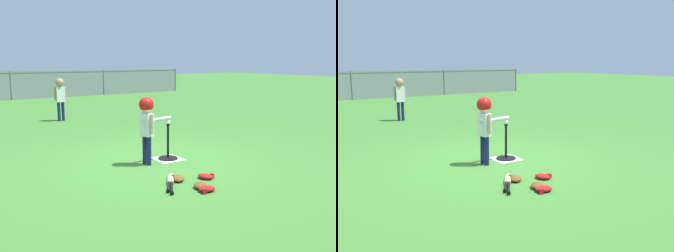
% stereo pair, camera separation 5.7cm
% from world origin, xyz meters
% --- Properties ---
extents(ground_plane, '(60.00, 60.00, 0.00)m').
position_xyz_m(ground_plane, '(0.00, 0.00, 0.00)').
color(ground_plane, '#3D7A2D').
extents(home_plate, '(0.44, 0.44, 0.01)m').
position_xyz_m(home_plate, '(0.24, 0.09, 0.00)').
color(home_plate, white).
rests_on(home_plate, ground_plane).
extents(batting_tee, '(0.32, 0.32, 0.58)m').
position_xyz_m(batting_tee, '(0.24, 0.09, 0.09)').
color(batting_tee, black).
rests_on(batting_tee, ground_plane).
extents(baseball_on_tee, '(0.07, 0.07, 0.07)m').
position_xyz_m(baseball_on_tee, '(0.24, 0.09, 0.61)').
color(baseball_on_tee, white).
rests_on(baseball_on_tee, batting_tee).
extents(batter_child, '(0.62, 0.30, 1.05)m').
position_xyz_m(batter_child, '(-0.20, -0.00, 0.75)').
color(batter_child, '#191E4C').
rests_on(batter_child, ground_plane).
extents(fielder_near_left, '(0.34, 0.22, 1.13)m').
position_xyz_m(fielder_near_left, '(0.02, 4.87, 0.73)').
color(fielder_near_left, '#191E4C').
rests_on(fielder_near_left, ground_plane).
extents(spare_bat_silver, '(0.40, 0.52, 0.06)m').
position_xyz_m(spare_bat_silver, '(-0.42, -0.93, 0.03)').
color(spare_bat_silver, silver).
rests_on(spare_bat_silver, ground_plane).
extents(spare_bat_wood, '(0.44, 0.62, 0.06)m').
position_xyz_m(spare_bat_wood, '(-0.39, -0.95, 0.03)').
color(spare_bat_wood, '#DBB266').
rests_on(spare_bat_wood, ground_plane).
extents(glove_by_plate, '(0.27, 0.27, 0.07)m').
position_xyz_m(glove_by_plate, '(-0.20, -1.31, 0.04)').
color(glove_by_plate, brown).
rests_on(glove_by_plate, ground_plane).
extents(glove_near_bats, '(0.25, 0.20, 0.07)m').
position_xyz_m(glove_near_bats, '(-0.21, -1.45, 0.04)').
color(glove_near_bats, '#B21919').
rests_on(glove_near_bats, ground_plane).
extents(glove_tossed_aside, '(0.24, 0.27, 0.07)m').
position_xyz_m(glove_tossed_aside, '(0.10, -1.05, 0.04)').
color(glove_tossed_aside, '#B21919').
rests_on(glove_tossed_aside, ground_plane).
extents(glove_outfield_drop, '(0.26, 0.27, 0.07)m').
position_xyz_m(glove_outfield_drop, '(-0.27, -0.92, 0.04)').
color(glove_outfield_drop, brown).
rests_on(glove_outfield_drop, ground_plane).
extents(outfield_fence, '(16.06, 0.06, 1.15)m').
position_xyz_m(outfield_fence, '(0.00, 11.02, 0.62)').
color(outfield_fence, slate).
rests_on(outfield_fence, ground_plane).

